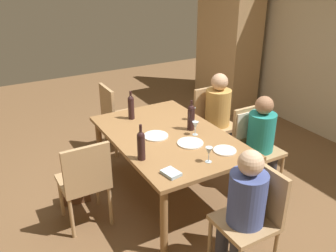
# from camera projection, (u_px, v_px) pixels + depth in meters

# --- Properties ---
(ground_plane) EXTENTS (10.00, 10.00, 0.00)m
(ground_plane) POSITION_uv_depth(u_px,v_px,m) (168.00, 192.00, 4.10)
(ground_plane) COLOR brown
(armoire_cabinet) EXTENTS (1.18, 0.62, 2.18)m
(armoire_cabinet) POSITION_uv_depth(u_px,v_px,m) (228.00, 43.00, 6.23)
(armoire_cabinet) COLOR tan
(armoire_cabinet) RESTS_ON ground_plane
(dining_table) EXTENTS (1.73, 1.13, 0.73)m
(dining_table) POSITION_uv_depth(u_px,v_px,m) (168.00, 141.00, 3.82)
(dining_table) COLOR olive
(dining_table) RESTS_ON ground_plane
(chair_far_right) EXTENTS (0.46, 0.44, 0.92)m
(chair_far_right) POSITION_uv_depth(u_px,v_px,m) (252.00, 136.00, 4.06)
(chair_far_right) COLOR tan
(chair_far_right) RESTS_ON ground_plane
(chair_far_left) EXTENTS (0.44, 0.44, 0.92)m
(chair_far_left) POSITION_uv_depth(u_px,v_px,m) (213.00, 118.00, 4.68)
(chair_far_left) COLOR tan
(chair_far_left) RESTS_ON ground_plane
(chair_right_end) EXTENTS (0.44, 0.44, 0.92)m
(chair_right_end) POSITION_uv_depth(u_px,v_px,m) (253.00, 212.00, 2.93)
(chair_right_end) COLOR tan
(chair_right_end) RESTS_ON ground_plane
(chair_left_end) EXTENTS (0.44, 0.44, 0.92)m
(chair_left_end) POSITION_uv_depth(u_px,v_px,m) (116.00, 114.00, 4.82)
(chair_left_end) COLOR tan
(chair_left_end) RESTS_ON ground_plane
(chair_near) EXTENTS (0.44, 0.44, 0.92)m
(chair_near) POSITION_uv_depth(u_px,v_px,m) (85.00, 179.00, 3.38)
(chair_near) COLOR tan
(chair_near) RESTS_ON ground_plane
(person_woman_host) EXTENTS (0.34, 0.29, 1.11)m
(person_woman_host) POSITION_uv_depth(u_px,v_px,m) (262.00, 137.00, 3.93)
(person_woman_host) COLOR #33333D
(person_woman_host) RESTS_ON ground_plane
(person_man_bearded) EXTENTS (0.36, 0.31, 1.15)m
(person_man_bearded) POSITION_uv_depth(u_px,v_px,m) (219.00, 112.00, 4.53)
(person_man_bearded) COLOR #33333D
(person_man_bearded) RESTS_ON ground_plane
(person_man_guest) EXTENTS (0.30, 0.35, 1.12)m
(person_man_guest) POSITION_uv_depth(u_px,v_px,m) (244.00, 205.00, 2.83)
(person_man_guest) COLOR #33333D
(person_man_guest) RESTS_ON ground_plane
(wine_bottle_tall_green) EXTENTS (0.08, 0.08, 0.33)m
(wine_bottle_tall_green) POSITION_uv_depth(u_px,v_px,m) (191.00, 117.00, 3.85)
(wine_bottle_tall_green) COLOR black
(wine_bottle_tall_green) RESTS_ON dining_table
(wine_bottle_dark_red) EXTENTS (0.07, 0.07, 0.35)m
(wine_bottle_dark_red) POSITION_uv_depth(u_px,v_px,m) (141.00, 145.00, 3.27)
(wine_bottle_dark_red) COLOR black
(wine_bottle_dark_red) RESTS_ON dining_table
(wine_bottle_short_olive) EXTENTS (0.07, 0.07, 0.33)m
(wine_bottle_short_olive) POSITION_uv_depth(u_px,v_px,m) (131.00, 107.00, 4.12)
(wine_bottle_short_olive) COLOR black
(wine_bottle_short_olive) RESTS_ON dining_table
(wine_glass_near_left) EXTENTS (0.07, 0.07, 0.15)m
(wine_glass_near_left) POSITION_uv_depth(u_px,v_px,m) (195.00, 125.00, 3.75)
(wine_glass_near_left) COLOR silver
(wine_glass_near_left) RESTS_ON dining_table
(wine_glass_centre) EXTENTS (0.07, 0.07, 0.15)m
(wine_glass_centre) POSITION_uv_depth(u_px,v_px,m) (192.00, 111.00, 4.10)
(wine_glass_centre) COLOR silver
(wine_glass_centre) RESTS_ON dining_table
(wine_glass_near_right) EXTENTS (0.07, 0.07, 0.15)m
(wine_glass_near_right) POSITION_uv_depth(u_px,v_px,m) (209.00, 152.00, 3.24)
(wine_glass_near_right) COLOR silver
(wine_glass_near_right) RESTS_ON dining_table
(dinner_plate_host) EXTENTS (0.22, 0.22, 0.01)m
(dinner_plate_host) POSITION_uv_depth(u_px,v_px,m) (225.00, 150.00, 3.46)
(dinner_plate_host) COLOR white
(dinner_plate_host) RESTS_ON dining_table
(dinner_plate_guest_left) EXTENTS (0.26, 0.26, 0.01)m
(dinner_plate_guest_left) POSITION_uv_depth(u_px,v_px,m) (190.00, 143.00, 3.61)
(dinner_plate_guest_left) COLOR white
(dinner_plate_guest_left) RESTS_ON dining_table
(dinner_plate_guest_right) EXTENTS (0.26, 0.26, 0.01)m
(dinner_plate_guest_right) POSITION_uv_depth(u_px,v_px,m) (156.00, 136.00, 3.75)
(dinner_plate_guest_right) COLOR white
(dinner_plate_guest_right) RESTS_ON dining_table
(folded_napkin) EXTENTS (0.18, 0.15, 0.03)m
(folded_napkin) POSITION_uv_depth(u_px,v_px,m) (171.00, 173.00, 3.08)
(folded_napkin) COLOR #ADC6D6
(folded_napkin) RESTS_ON dining_table
(handbag) EXTENTS (0.16, 0.29, 0.22)m
(handbag) POSITION_uv_depth(u_px,v_px,m) (76.00, 193.00, 3.90)
(handbag) COLOR brown
(handbag) RESTS_ON ground_plane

